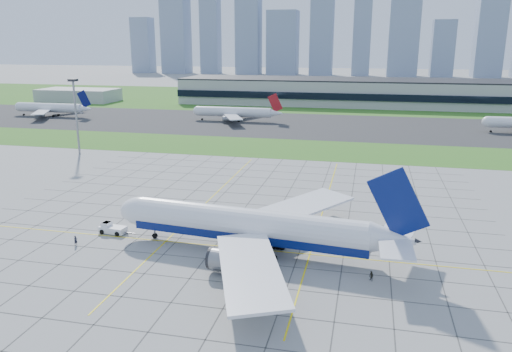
{
  "coord_description": "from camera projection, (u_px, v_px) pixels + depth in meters",
  "views": [
    {
      "loc": [
        27.06,
        -86.0,
        37.23
      ],
      "look_at": [
        1.99,
        24.15,
        7.0
      ],
      "focal_mm": 35.0,
      "sensor_mm": 36.0,
      "label": 1
    }
  ],
  "objects": [
    {
      "name": "apron_markings",
      "position": [
        235.0,
        222.0,
        106.79
      ],
      "size": [
        120.0,
        130.0,
        0.03
      ],
      "color": "#474744",
      "rests_on": "ground"
    },
    {
      "name": "pushback_tug",
      "position": [
        112.0,
        228.0,
        100.64
      ],
      "size": [
        7.93,
        3.23,
        2.18
      ],
      "rotation": [
        0.0,
        0.0,
        -0.11
      ],
      "color": "white",
      "rests_on": "ground"
    },
    {
      "name": "grass_far",
      "position": [
        329.0,
        100.0,
        336.62
      ],
      "size": [
        700.0,
        145.0,
        0.04
      ],
      "primitive_type": "cube",
      "color": "#346E1F",
      "rests_on": "ground"
    },
    {
      "name": "light_mast",
      "position": [
        75.0,
        107.0,
        168.48
      ],
      "size": [
        2.5,
        2.5,
        25.6
      ],
      "color": "gray",
      "rests_on": "ground"
    },
    {
      "name": "crew_far",
      "position": [
        371.0,
        276.0,
        80.39
      ],
      "size": [
        1.03,
        1.03,
        1.68
      ],
      "primitive_type": "imported",
      "rotation": [
        0.0,
        0.0,
        -0.81
      ],
      "color": "black",
      "rests_on": "ground"
    },
    {
      "name": "distant_jet_0",
      "position": [
        51.0,
        108.0,
        259.87
      ],
      "size": [
        42.06,
        42.66,
        14.08
      ],
      "color": "white",
      "rests_on": "ground"
    },
    {
      "name": "airliner",
      "position": [
        251.0,
        226.0,
        90.65
      ],
      "size": [
        57.68,
        58.17,
        18.17
      ],
      "rotation": [
        0.0,
        0.0,
        -0.11
      ],
      "color": "white",
      "rests_on": "ground"
    },
    {
      "name": "asphalt_taxiway",
      "position": [
        309.0,
        125.0,
        233.01
      ],
      "size": [
        700.0,
        75.0,
        0.04
      ],
      "primitive_type": "cube",
      "color": "#383838",
      "rests_on": "ground"
    },
    {
      "name": "distant_jet_1",
      "position": [
        235.0,
        112.0,
        243.74
      ],
      "size": [
        42.73,
        42.66,
        14.08
      ],
      "color": "white",
      "rests_on": "ground"
    },
    {
      "name": "terminal",
      "position": [
        392.0,
        93.0,
        302.34
      ],
      "size": [
        260.0,
        43.0,
        15.8
      ],
      "color": "#B7B7B2",
      "rests_on": "ground"
    },
    {
      "name": "service_block",
      "position": [
        79.0,
        95.0,
        327.5
      ],
      "size": [
        50.0,
        25.0,
        8.0
      ],
      "primitive_type": "cube",
      "color": "#B7B7B2",
      "rests_on": "ground"
    },
    {
      "name": "ground",
      "position": [
        218.0,
        242.0,
        96.44
      ],
      "size": [
        1400.0,
        1400.0,
        0.0
      ],
      "primitive_type": "plane",
      "color": "#969691",
      "rests_on": "ground"
    },
    {
      "name": "grass_median",
      "position": [
        291.0,
        149.0,
        181.2
      ],
      "size": [
        700.0,
        35.0,
        0.04
      ],
      "primitive_type": "cube",
      "color": "#346E1F",
      "rests_on": "ground"
    },
    {
      "name": "crew_near",
      "position": [
        76.0,
        241.0,
        94.48
      ],
      "size": [
        0.7,
        0.83,
        1.94
      ],
      "primitive_type": "imported",
      "rotation": [
        0.0,
        0.0,
        1.18
      ],
      "color": "black",
      "rests_on": "ground"
    },
    {
      "name": "city_skyline",
      "position": [
        343.0,
        23.0,
        572.83
      ],
      "size": [
        523.0,
        32.4,
        160.0
      ],
      "color": "#8494AD",
      "rests_on": "ground"
    }
  ]
}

